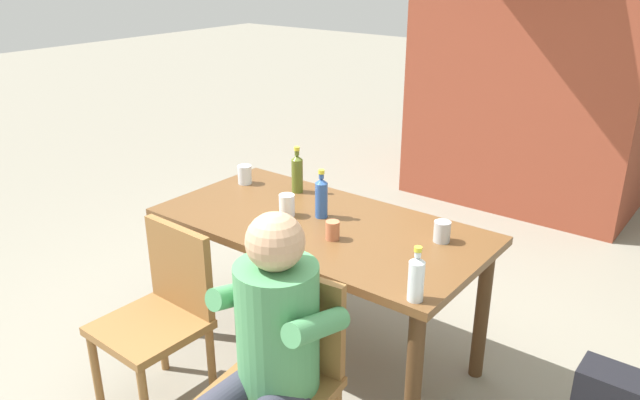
{
  "coord_description": "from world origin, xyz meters",
  "views": [
    {
      "loc": [
        1.72,
        -2.24,
        2.03
      ],
      "look_at": [
        0.0,
        0.0,
        0.9
      ],
      "focal_mm": 34.63,
      "sensor_mm": 36.0,
      "label": 1
    }
  ],
  "objects_px": {
    "bottle_olive": "(297,173)",
    "table_knife": "(273,232)",
    "cup_glass": "(245,175)",
    "person_in_white_shirt": "(264,348)",
    "bottle_clear": "(416,277)",
    "cup_steel": "(442,232)",
    "brick_kiosk": "(556,29)",
    "chair_near_right": "(282,370)",
    "cup_white": "(287,205)",
    "dining_table": "(320,240)",
    "chair_near_left": "(162,309)",
    "bottle_blue": "(321,197)",
    "cup_terracotta": "(333,230)"
  },
  "relations": [
    {
      "from": "chair_near_left",
      "to": "table_knife",
      "type": "distance_m",
      "value": 0.63
    },
    {
      "from": "person_in_white_shirt",
      "to": "bottle_olive",
      "type": "distance_m",
      "value": 1.34
    },
    {
      "from": "chair_near_right",
      "to": "bottle_blue",
      "type": "distance_m",
      "value": 0.96
    },
    {
      "from": "person_in_white_shirt",
      "to": "bottle_olive",
      "type": "xyz_separation_m",
      "value": [
        -0.73,
        1.09,
        0.24
      ]
    },
    {
      "from": "cup_terracotta",
      "to": "cup_steel",
      "type": "relative_size",
      "value": 0.9
    },
    {
      "from": "chair_near_right",
      "to": "person_in_white_shirt",
      "type": "distance_m",
      "value": 0.2
    },
    {
      "from": "dining_table",
      "to": "brick_kiosk",
      "type": "bearing_deg",
      "value": 90.11
    },
    {
      "from": "cup_terracotta",
      "to": "brick_kiosk",
      "type": "relative_size",
      "value": 0.03
    },
    {
      "from": "chair_near_left",
      "to": "brick_kiosk",
      "type": "xyz_separation_m",
      "value": [
        0.37,
        4.07,
        0.93
      ]
    },
    {
      "from": "cup_glass",
      "to": "table_knife",
      "type": "relative_size",
      "value": 0.53
    },
    {
      "from": "cup_terracotta",
      "to": "dining_table",
      "type": "bearing_deg",
      "value": 144.45
    },
    {
      "from": "person_in_white_shirt",
      "to": "cup_terracotta",
      "type": "height_order",
      "value": "person_in_white_shirt"
    },
    {
      "from": "bottle_blue",
      "to": "cup_glass",
      "type": "relative_size",
      "value": 2.34
    },
    {
      "from": "cup_steel",
      "to": "cup_white",
      "type": "distance_m",
      "value": 0.8
    },
    {
      "from": "dining_table",
      "to": "cup_white",
      "type": "relative_size",
      "value": 14.7
    },
    {
      "from": "bottle_blue",
      "to": "person_in_white_shirt",
      "type": "bearing_deg",
      "value": -65.22
    },
    {
      "from": "cup_steel",
      "to": "brick_kiosk",
      "type": "height_order",
      "value": "brick_kiosk"
    },
    {
      "from": "bottle_olive",
      "to": "bottle_clear",
      "type": "height_order",
      "value": "bottle_olive"
    },
    {
      "from": "bottle_olive",
      "to": "cup_steel",
      "type": "xyz_separation_m",
      "value": [
        0.94,
        -0.09,
        -0.06
      ]
    },
    {
      "from": "dining_table",
      "to": "chair_near_left",
      "type": "height_order",
      "value": "chair_near_left"
    },
    {
      "from": "dining_table",
      "to": "chair_near_left",
      "type": "distance_m",
      "value": 0.83
    },
    {
      "from": "dining_table",
      "to": "bottle_olive",
      "type": "bearing_deg",
      "value": 144.23
    },
    {
      "from": "bottle_olive",
      "to": "cup_glass",
      "type": "xyz_separation_m",
      "value": [
        -0.33,
        -0.08,
        -0.06
      ]
    },
    {
      "from": "bottle_olive",
      "to": "table_knife",
      "type": "bearing_deg",
      "value": -62.93
    },
    {
      "from": "chair_near_right",
      "to": "bottle_blue",
      "type": "xyz_separation_m",
      "value": [
        -0.4,
        0.78,
        0.4
      ]
    },
    {
      "from": "cup_terracotta",
      "to": "chair_near_right",
      "type": "bearing_deg",
      "value": -71.6
    },
    {
      "from": "cup_white",
      "to": "cup_glass",
      "type": "bearing_deg",
      "value": 157.16
    },
    {
      "from": "bottle_blue",
      "to": "cup_glass",
      "type": "xyz_separation_m",
      "value": [
        -0.65,
        0.12,
        -0.06
      ]
    },
    {
      "from": "chair_near_right",
      "to": "person_in_white_shirt",
      "type": "xyz_separation_m",
      "value": [
        0.01,
        -0.11,
        0.17
      ]
    },
    {
      "from": "person_in_white_shirt",
      "to": "cup_white",
      "type": "distance_m",
      "value": 0.99
    },
    {
      "from": "dining_table",
      "to": "bottle_clear",
      "type": "relative_size",
      "value": 7.31
    },
    {
      "from": "cup_terracotta",
      "to": "brick_kiosk",
      "type": "xyz_separation_m",
      "value": [
        -0.17,
        3.46,
        0.6
      ]
    },
    {
      "from": "bottle_blue",
      "to": "bottle_clear",
      "type": "distance_m",
      "value": 0.89
    },
    {
      "from": "chair_near_right",
      "to": "bottle_blue",
      "type": "height_order",
      "value": "bottle_blue"
    },
    {
      "from": "dining_table",
      "to": "cup_glass",
      "type": "bearing_deg",
      "value": 165.59
    },
    {
      "from": "cup_white",
      "to": "cup_glass",
      "type": "distance_m",
      "value": 0.54
    },
    {
      "from": "cup_white",
      "to": "person_in_white_shirt",
      "type": "bearing_deg",
      "value": -54.84
    },
    {
      "from": "cup_white",
      "to": "bottle_clear",
      "type": "bearing_deg",
      "value": -19.43
    },
    {
      "from": "person_in_white_shirt",
      "to": "bottle_clear",
      "type": "relative_size",
      "value": 5.17
    },
    {
      "from": "bottle_olive",
      "to": "table_knife",
      "type": "relative_size",
      "value": 1.3
    },
    {
      "from": "bottle_clear",
      "to": "cup_glass",
      "type": "distance_m",
      "value": 1.53
    },
    {
      "from": "cup_glass",
      "to": "chair_near_right",
      "type": "bearing_deg",
      "value": -40.47
    },
    {
      "from": "cup_steel",
      "to": "cup_glass",
      "type": "bearing_deg",
      "value": 179.79
    },
    {
      "from": "brick_kiosk",
      "to": "bottle_olive",
      "type": "bearing_deg",
      "value": -96.53
    },
    {
      "from": "table_knife",
      "to": "brick_kiosk",
      "type": "height_order",
      "value": "brick_kiosk"
    },
    {
      "from": "bottle_olive",
      "to": "brick_kiosk",
      "type": "distance_m",
      "value": 3.15
    },
    {
      "from": "bottle_blue",
      "to": "cup_white",
      "type": "bearing_deg",
      "value": -148.46
    },
    {
      "from": "cup_white",
      "to": "cup_glass",
      "type": "xyz_separation_m",
      "value": [
        -0.5,
        0.21,
        -0.0
      ]
    },
    {
      "from": "chair_near_left",
      "to": "cup_steel",
      "type": "relative_size",
      "value": 8.71
    },
    {
      "from": "cup_steel",
      "to": "cup_white",
      "type": "relative_size",
      "value": 0.88
    }
  ]
}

